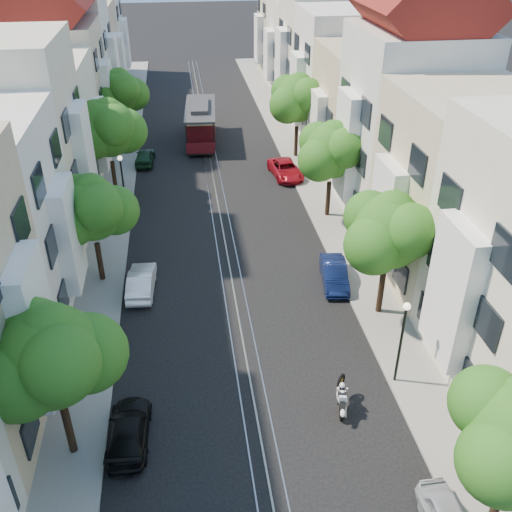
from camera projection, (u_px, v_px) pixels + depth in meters
name	position (u px, v px, depth m)	size (l,w,h in m)	color
ground	(213.00, 175.00, 44.76)	(200.00, 200.00, 0.00)	black
sidewalk_east	(303.00, 170.00, 45.57)	(2.50, 80.00, 0.12)	gray
sidewalk_west	(119.00, 180.00, 43.89)	(2.50, 80.00, 0.12)	gray
rail_left	(206.00, 176.00, 44.69)	(0.06, 80.00, 0.02)	gray
rail_slot	(213.00, 175.00, 44.76)	(0.06, 80.00, 0.02)	gray
rail_right	(220.00, 175.00, 44.82)	(0.06, 80.00, 0.02)	gray
lane_line	(213.00, 175.00, 44.76)	(0.08, 80.00, 0.01)	tan
townhouses_east	(366.00, 104.00, 43.37)	(7.75, 72.00, 12.00)	beige
townhouses_west	(44.00, 119.00, 40.67)	(7.75, 72.00, 11.76)	silver
tree_e_b	(390.00, 233.00, 27.04)	(4.93, 4.08, 6.68)	black
tree_e_c	(332.00, 152.00, 36.42)	(4.84, 3.99, 6.52)	black
tree_e_d	(298.00, 99.00, 45.59)	(5.01, 4.16, 6.85)	black
tree_w_a	(53.00, 359.00, 19.44)	(4.93, 4.08, 6.68)	black
tree_w_b	(93.00, 210.00, 29.78)	(4.72, 3.87, 6.27)	black
tree_w_c	(108.00, 129.00, 38.74)	(5.13, 4.28, 7.09)	black
tree_w_d	(120.00, 93.00, 48.30)	(4.84, 3.99, 6.52)	black
lamp_east	(403.00, 331.00, 23.70)	(0.32, 0.32, 4.16)	black
lamp_west	(122.00, 176.00, 37.47)	(0.32, 0.32, 4.16)	black
sportbike_rider	(342.00, 396.00, 23.41)	(0.70, 1.81, 1.32)	black
cable_car	(201.00, 121.00, 50.28)	(3.14, 8.41, 3.17)	black
parked_car_e_mid	(334.00, 274.00, 31.52)	(1.30, 3.72, 1.22)	#0D1741
parked_car_e_far	(286.00, 169.00, 44.23)	(2.00, 4.33, 1.20)	maroon
parked_car_w_near	(129.00, 430.00, 22.11)	(1.57, 3.85, 1.12)	black
parked_car_w_mid	(141.00, 281.00, 30.85)	(1.33, 3.80, 1.25)	white
parked_car_w_far	(145.00, 157.00, 46.52)	(1.45, 3.61, 1.23)	#15341F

